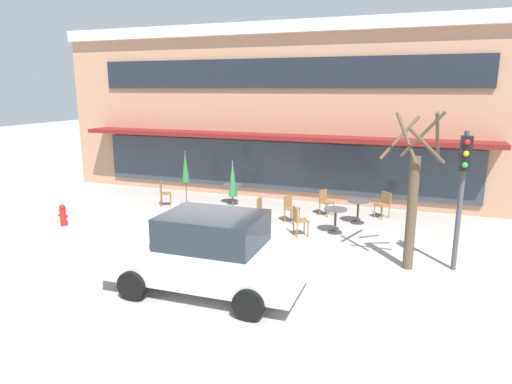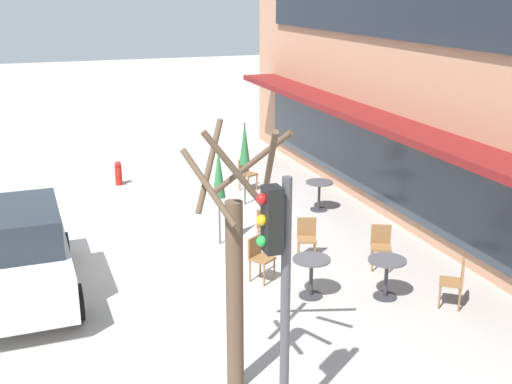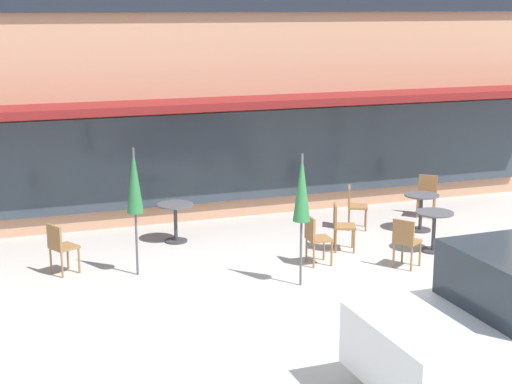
{
  "view_description": "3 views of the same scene",
  "coord_description": "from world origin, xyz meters",
  "px_view_note": "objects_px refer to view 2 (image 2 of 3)",
  "views": [
    {
      "loc": [
        5.6,
        -10.96,
        4.37
      ],
      "look_at": [
        0.31,
        3.16,
        0.9
      ],
      "focal_mm": 32.0,
      "sensor_mm": 36.0,
      "label": 1
    },
    {
      "loc": [
        12.99,
        -2.1,
        5.46
      ],
      "look_at": [
        -0.38,
        2.64,
        0.95
      ],
      "focal_mm": 45.0,
      "sensor_mm": 36.0,
      "label": 2
    },
    {
      "loc": [
        -4.62,
        -9.64,
        4.5
      ],
      "look_at": [
        -0.04,
        3.31,
        1.21
      ],
      "focal_mm": 55.0,
      "sensor_mm": 36.0,
      "label": 3
    }
  ],
  "objects_px": {
    "cafe_table_near_wall": "(319,191)",
    "cafe_chair_4": "(307,236)",
    "traffic_light_pole": "(278,266)",
    "fire_hydrant": "(118,173)",
    "cafe_chair_5": "(456,280)",
    "parked_sedan": "(16,253)",
    "patio_umbrella_cream_folded": "(219,174)",
    "cafe_chair_3": "(381,243)",
    "cafe_chair_1": "(259,255)",
    "cafe_chair_0": "(246,172)",
    "cafe_table_by_tree": "(387,272)",
    "cafe_chair_2": "(267,227)",
    "cafe_table_streetside": "(311,271)",
    "street_tree": "(235,272)",
    "patio_umbrella_green_folded": "(245,144)"
  },
  "relations": [
    {
      "from": "cafe_chair_2",
      "to": "cafe_table_by_tree",
      "type": "bearing_deg",
      "value": 23.49
    },
    {
      "from": "parked_sedan",
      "to": "cafe_chair_4",
      "type": "bearing_deg",
      "value": 88.28
    },
    {
      "from": "cafe_table_near_wall",
      "to": "cafe_table_streetside",
      "type": "relative_size",
      "value": 1.0
    },
    {
      "from": "cafe_table_streetside",
      "to": "cafe_table_by_tree",
      "type": "height_order",
      "value": "same"
    },
    {
      "from": "cafe_chair_5",
      "to": "parked_sedan",
      "type": "xyz_separation_m",
      "value": [
        -3.02,
        -7.33,
        0.35
      ]
    },
    {
      "from": "cafe_table_streetside",
      "to": "patio_umbrella_green_folded",
      "type": "height_order",
      "value": "patio_umbrella_green_folded"
    },
    {
      "from": "patio_umbrella_cream_folded",
      "to": "cafe_chair_2",
      "type": "distance_m",
      "value": 1.56
    },
    {
      "from": "cafe_table_streetside",
      "to": "cafe_chair_1",
      "type": "height_order",
      "value": "cafe_chair_1"
    },
    {
      "from": "parked_sedan",
      "to": "traffic_light_pole",
      "type": "relative_size",
      "value": 1.25
    },
    {
      "from": "cafe_table_streetside",
      "to": "cafe_chair_0",
      "type": "xyz_separation_m",
      "value": [
        -6.69,
        1.0,
        0.01
      ]
    },
    {
      "from": "cafe_chair_4",
      "to": "cafe_chair_0",
      "type": "bearing_deg",
      "value": 175.74
    },
    {
      "from": "cafe_table_near_wall",
      "to": "parked_sedan",
      "type": "xyz_separation_m",
      "value": [
        2.6,
        -7.28,
        0.36
      ]
    },
    {
      "from": "cafe_chair_2",
      "to": "cafe_chair_4",
      "type": "xyz_separation_m",
      "value": [
        0.78,
        0.6,
        0.0
      ]
    },
    {
      "from": "cafe_chair_4",
      "to": "fire_hydrant",
      "type": "height_order",
      "value": "cafe_chair_4"
    },
    {
      "from": "cafe_table_near_wall",
      "to": "cafe_chair_4",
      "type": "relative_size",
      "value": 0.85
    },
    {
      "from": "cafe_chair_0",
      "to": "cafe_chair_2",
      "type": "height_order",
      "value": "same"
    },
    {
      "from": "traffic_light_pole",
      "to": "fire_hydrant",
      "type": "height_order",
      "value": "traffic_light_pole"
    },
    {
      "from": "patio_umbrella_cream_folded",
      "to": "cafe_chair_1",
      "type": "relative_size",
      "value": 2.47
    },
    {
      "from": "cafe_table_by_tree",
      "to": "traffic_light_pole",
      "type": "distance_m",
      "value": 4.64
    },
    {
      "from": "cafe_table_by_tree",
      "to": "cafe_chair_1",
      "type": "distance_m",
      "value": 2.45
    },
    {
      "from": "patio_umbrella_cream_folded",
      "to": "cafe_chair_4",
      "type": "bearing_deg",
      "value": 46.25
    },
    {
      "from": "street_tree",
      "to": "cafe_table_streetside",
      "type": "bearing_deg",
      "value": 135.84
    },
    {
      "from": "cafe_table_by_tree",
      "to": "cafe_chair_3",
      "type": "bearing_deg",
      "value": 154.3
    },
    {
      "from": "cafe_table_near_wall",
      "to": "patio_umbrella_green_folded",
      "type": "height_order",
      "value": "patio_umbrella_green_folded"
    },
    {
      "from": "parked_sedan",
      "to": "patio_umbrella_cream_folded",
      "type": "bearing_deg",
      "value": 106.48
    },
    {
      "from": "cafe_chair_0",
      "to": "street_tree",
      "type": "xyz_separation_m",
      "value": [
        8.92,
        -3.17,
        1.27
      ]
    },
    {
      "from": "cafe_chair_4",
      "to": "cafe_chair_1",
      "type": "bearing_deg",
      "value": -63.86
    },
    {
      "from": "cafe_chair_4",
      "to": "cafe_chair_5",
      "type": "bearing_deg",
      "value": 29.77
    },
    {
      "from": "cafe_chair_1",
      "to": "fire_hydrant",
      "type": "bearing_deg",
      "value": -167.16
    },
    {
      "from": "cafe_table_near_wall",
      "to": "cafe_table_streetside",
      "type": "bearing_deg",
      "value": -26.58
    },
    {
      "from": "fire_hydrant",
      "to": "patio_umbrella_cream_folded",
      "type": "bearing_deg",
      "value": 15.61
    },
    {
      "from": "cafe_chair_4",
      "to": "traffic_light_pole",
      "type": "bearing_deg",
      "value": -27.77
    },
    {
      "from": "cafe_table_by_tree",
      "to": "cafe_chair_2",
      "type": "relative_size",
      "value": 0.85
    },
    {
      "from": "cafe_chair_1",
      "to": "cafe_chair_3",
      "type": "xyz_separation_m",
      "value": [
        0.27,
        2.54,
        0.0
      ]
    },
    {
      "from": "cafe_chair_5",
      "to": "cafe_table_near_wall",
      "type": "bearing_deg",
      "value": -179.42
    },
    {
      "from": "street_tree",
      "to": "cafe_chair_0",
      "type": "bearing_deg",
      "value": 160.45
    },
    {
      "from": "cafe_chair_5",
      "to": "patio_umbrella_green_folded",
      "type": "bearing_deg",
      "value": -165.72
    },
    {
      "from": "cafe_table_by_tree",
      "to": "traffic_light_pole",
      "type": "xyz_separation_m",
      "value": [
        2.79,
        -3.25,
        1.78
      ]
    },
    {
      "from": "parked_sedan",
      "to": "traffic_light_pole",
      "type": "distance_m",
      "value": 6.13
    },
    {
      "from": "patio_umbrella_cream_folded",
      "to": "cafe_chair_3",
      "type": "distance_m",
      "value": 3.75
    },
    {
      "from": "parked_sedan",
      "to": "cafe_table_streetside",
      "type": "bearing_deg",
      "value": 70.6
    },
    {
      "from": "parked_sedan",
      "to": "cafe_chair_0",
      "type": "bearing_deg",
      "value": 128.85
    },
    {
      "from": "cafe_chair_0",
      "to": "cafe_chair_4",
      "type": "bearing_deg",
      "value": -4.26
    },
    {
      "from": "cafe_table_by_tree",
      "to": "parked_sedan",
      "type": "bearing_deg",
      "value": -109.76
    },
    {
      "from": "cafe_chair_2",
      "to": "cafe_table_near_wall",
      "type": "bearing_deg",
      "value": 132.6
    },
    {
      "from": "cafe_chair_5",
      "to": "traffic_light_pole",
      "type": "xyz_separation_m",
      "value": [
        2.06,
        -4.21,
        1.77
      ]
    },
    {
      "from": "cafe_chair_0",
      "to": "parked_sedan",
      "type": "distance_m",
      "value": 7.82
    },
    {
      "from": "patio_umbrella_cream_folded",
      "to": "cafe_table_streetside",
      "type": "bearing_deg",
      "value": 15.8
    },
    {
      "from": "cafe_chair_1",
      "to": "cafe_chair_5",
      "type": "bearing_deg",
      "value": 52.83
    },
    {
      "from": "cafe_chair_0",
      "to": "cafe_chair_5",
      "type": "height_order",
      "value": "same"
    }
  ]
}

